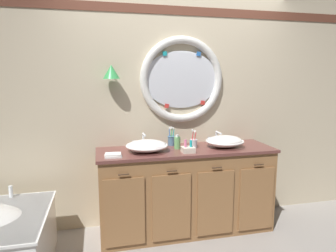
# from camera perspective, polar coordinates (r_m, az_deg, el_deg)

# --- Properties ---
(ground_plane) EXTENTS (14.00, 14.00, 0.00)m
(ground_plane) POSITION_cam_1_polar(r_m,az_deg,el_deg) (3.20, 4.33, -21.29)
(ground_plane) COLOR gray
(back_wall_assembly) EXTENTS (6.40, 0.26, 2.60)m
(back_wall_assembly) POSITION_cam_1_polar(r_m,az_deg,el_deg) (3.33, 1.56, 4.04)
(back_wall_assembly) COLOR beige
(back_wall_assembly) RESTS_ON ground_plane
(vanity_counter) EXTENTS (1.84, 0.59, 0.89)m
(vanity_counter) POSITION_cam_1_polar(r_m,az_deg,el_deg) (3.25, 3.42, -12.00)
(vanity_counter) COLOR olive
(vanity_counter) RESTS_ON ground_plane
(sink_basin_left) EXTENTS (0.42, 0.42, 0.12)m
(sink_basin_left) POSITION_cam_1_polar(r_m,az_deg,el_deg) (2.98, -4.06, -3.78)
(sink_basin_left) COLOR white
(sink_basin_left) RESTS_ON vanity_counter
(sink_basin_right) EXTENTS (0.40, 0.40, 0.13)m
(sink_basin_right) POSITION_cam_1_polar(r_m,az_deg,el_deg) (3.22, 10.78, -2.89)
(sink_basin_right) COLOR white
(sink_basin_right) RESTS_ON vanity_counter
(faucet_set_left) EXTENTS (0.24, 0.13, 0.15)m
(faucet_set_left) POSITION_cam_1_polar(r_m,az_deg,el_deg) (3.19, -4.70, -2.91)
(faucet_set_left) COLOR silver
(faucet_set_left) RESTS_ON vanity_counter
(faucet_set_right) EXTENTS (0.21, 0.15, 0.14)m
(faucet_set_right) POSITION_cam_1_polar(r_m,az_deg,el_deg) (3.41, 9.30, -2.25)
(faucet_set_right) COLOR silver
(faucet_set_right) RESTS_ON vanity_counter
(toothbrush_holder_left) EXTENTS (0.09, 0.09, 0.21)m
(toothbrush_holder_left) POSITION_cam_1_polar(r_m,az_deg,el_deg) (3.25, 0.66, -2.68)
(toothbrush_holder_left) COLOR slate
(toothbrush_holder_left) RESTS_ON vanity_counter
(toothbrush_holder_right) EXTENTS (0.08, 0.08, 0.20)m
(toothbrush_holder_right) POSITION_cam_1_polar(r_m,az_deg,el_deg) (3.14, 4.93, -3.26)
(toothbrush_holder_right) COLOR silver
(toothbrush_holder_right) RESTS_ON vanity_counter
(soap_dispenser) EXTENTS (0.07, 0.07, 0.16)m
(soap_dispenser) POSITION_cam_1_polar(r_m,az_deg,el_deg) (3.09, 1.78, -3.15)
(soap_dispenser) COLOR #6BAD66
(soap_dispenser) RESTS_ON vanity_counter
(folded_hand_towel) EXTENTS (0.16, 0.12, 0.04)m
(folded_hand_towel) POSITION_cam_1_polar(r_m,az_deg,el_deg) (2.82, -10.45, -5.54)
(folded_hand_towel) COLOR white
(folded_hand_towel) RESTS_ON vanity_counter
(toiletry_basket) EXTENTS (0.12, 0.12, 0.13)m
(toiletry_basket) POSITION_cam_1_polar(r_m,az_deg,el_deg) (2.95, 3.87, -4.44)
(toiletry_basket) COLOR beige
(toiletry_basket) RESTS_ON vanity_counter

